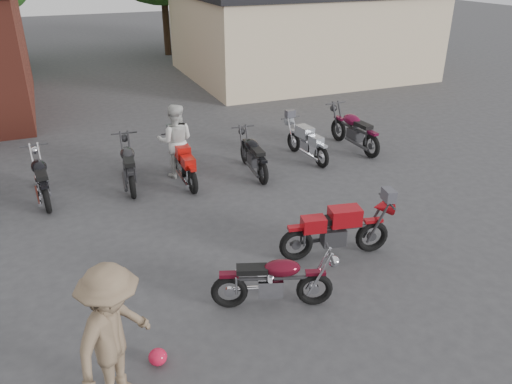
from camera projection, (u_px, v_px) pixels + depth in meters
name	position (u px, v px, depth m)	size (l,w,h in m)	color
ground	(251.00, 306.00, 7.96)	(90.00, 90.00, 0.00)	#39393C
stucco_building	(300.00, 34.00, 22.63)	(10.00, 8.00, 3.50)	#C3AB8B
vintage_motorcycle	(275.00, 278.00, 7.73)	(1.85, 0.61, 1.07)	#500A17
sportbike	(338.00, 228.00, 9.04)	(2.01, 0.66, 1.17)	#9D0D14
helmet	(158.00, 357.00, 6.78)	(0.25, 0.25, 0.23)	red
person_light	(176.00, 141.00, 12.21)	(0.90, 0.70, 1.84)	silver
person_tan	(114.00, 337.00, 5.89)	(1.27, 0.73, 1.96)	#78634A
row_bike_2	(41.00, 176.00, 11.18)	(1.96, 0.65, 1.14)	black
row_bike_3	(129.00, 163.00, 11.86)	(1.99, 0.66, 1.16)	black
row_bike_4	(184.00, 161.00, 12.05)	(1.91, 0.63, 1.11)	red
row_bike_5	(253.00, 153.00, 12.53)	(1.89, 0.62, 1.10)	black
row_bike_6	(307.00, 140.00, 13.42)	(1.83, 0.60, 1.06)	#9398A0
row_bike_7	(354.00, 128.00, 14.11)	(2.13, 0.70, 1.24)	#580B28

